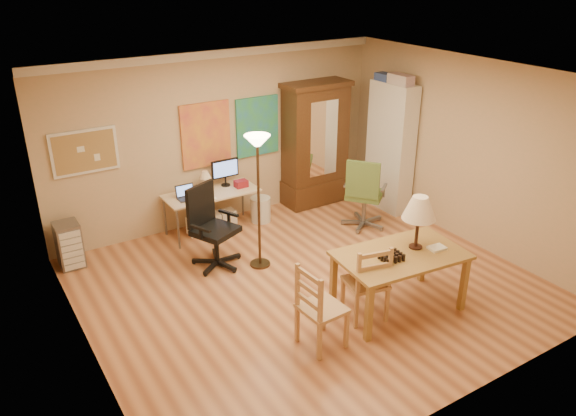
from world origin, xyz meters
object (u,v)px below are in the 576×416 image
office_chair_black (214,245)px  armoire (315,152)px  bookshelf (390,148)px  computer_desk (213,207)px  office_chair_green (364,209)px  dining_table (408,241)px

office_chair_black → armoire: bearing=24.1°
armoire → bookshelf: bookshelf is taller
computer_desk → office_chair_green: bearing=-29.2°
office_chair_black → bookshelf: (3.35, 0.25, 0.75)m
dining_table → computer_desk: (-1.06, 3.14, -0.50)m
office_chair_black → armoire: armoire is taller
dining_table → office_chair_green: bearing=63.3°
dining_table → bookshelf: (1.83, 2.39, 0.17)m
office_chair_green → armoire: (-0.09, 1.24, 0.60)m
dining_table → armoire: bearing=74.2°
office_chair_black → armoire: (2.43, 1.09, 0.60)m
office_chair_black → armoire: size_ratio=0.55×
computer_desk → office_chair_green: (2.06, -1.15, -0.09)m
computer_desk → bookshelf: bookshelf is taller
office_chair_green → dining_table: bearing=-116.7°
dining_table → office_chair_black: bearing=125.3°
dining_table → office_chair_black: (-1.52, 2.14, -0.58)m
office_chair_black → office_chair_green: 2.52m
armoire → office_chair_green: bearing=-86.0°
office_chair_black → bookshelf: bookshelf is taller
dining_table → office_chair_black: dining_table is taller
armoire → bookshelf: size_ratio=0.98×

